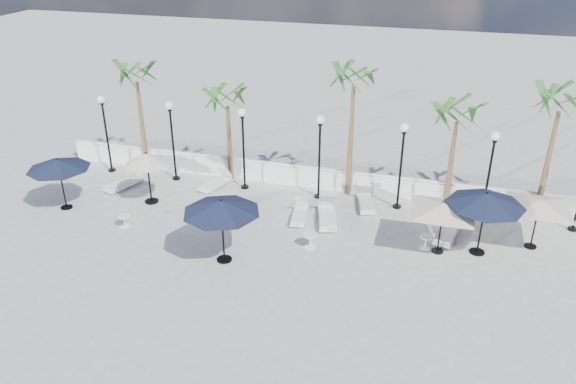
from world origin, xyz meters
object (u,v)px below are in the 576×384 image
(lounger_6, at_px, (366,201))
(lounger_7, at_px, (435,224))
(lounger_1, at_px, (124,182))
(parasol_navy_left, at_px, (58,164))
(lounger_4, at_px, (327,216))
(parasol_cream_small, at_px, (147,160))
(lounger_2, at_px, (299,214))
(lounger_0, at_px, (215,182))
(lounger_5, at_px, (448,231))
(parasol_cream_sq_b, at_px, (541,200))
(parasol_navy_mid, at_px, (221,207))
(lounger_3, at_px, (216,214))
(parasol_navy_right, at_px, (486,200))
(parasol_cream_sq_a, at_px, (444,204))

(lounger_6, xyz_separation_m, lounger_7, (3.00, -1.16, -0.03))
(lounger_1, bearing_deg, parasol_navy_left, -99.08)
(lounger_4, height_order, parasol_cream_small, parasol_cream_small)
(lounger_2, height_order, lounger_4, lounger_4)
(lounger_4, relative_size, lounger_7, 1.28)
(lounger_1, distance_m, parasol_cream_small, 2.83)
(lounger_0, distance_m, lounger_5, 10.65)
(lounger_4, bearing_deg, parasol_cream_sq_b, -13.01)
(lounger_5, bearing_deg, parasol_navy_mid, -140.97)
(lounger_5, xyz_separation_m, parasol_navy_mid, (-7.81, -3.99, 1.96))
(parasol_navy_left, xyz_separation_m, parasol_cream_sq_b, (19.00, 2.17, -0.05))
(lounger_3, distance_m, parasol_cream_small, 3.85)
(parasol_navy_left, bearing_deg, lounger_1, 62.35)
(parasol_cream_sq_b, bearing_deg, parasol_navy_mid, -159.36)
(lounger_1, distance_m, lounger_3, 5.53)
(parasol_navy_left, bearing_deg, lounger_7, 9.45)
(lounger_5, relative_size, lounger_7, 1.22)
(lounger_1, bearing_deg, lounger_3, 1.72)
(parasol_navy_left, xyz_separation_m, parasol_cream_small, (3.27, 1.52, -0.01))
(lounger_3, height_order, lounger_4, lounger_4)
(lounger_6, distance_m, parasol_cream_sq_b, 6.99)
(lounger_7, relative_size, parasol_navy_right, 0.62)
(parasol_navy_mid, bearing_deg, parasol_navy_right, 19.22)
(lounger_1, relative_size, lounger_4, 0.91)
(parasol_navy_left, xyz_separation_m, parasol_cream_sq_a, (15.60, 0.84, -0.03))
(lounger_1, height_order, lounger_3, lounger_1)
(lounger_2, bearing_deg, lounger_3, -172.39)
(parasol_navy_left, relative_size, parasol_cream_sq_a, 0.59)
(lounger_4, distance_m, parasol_cream_sq_a, 4.95)
(lounger_2, bearing_deg, parasol_cream_sq_b, -5.95)
(lounger_1, relative_size, lounger_5, 0.96)
(lounger_1, height_order, parasol_navy_right, parasol_navy_right)
(lounger_5, relative_size, parasol_cream_sq_a, 0.49)
(lounger_3, bearing_deg, lounger_0, 122.56)
(lounger_0, distance_m, parasol_cream_small, 3.55)
(lounger_4, bearing_deg, lounger_3, 178.42)
(lounger_4, xyz_separation_m, parasol_navy_left, (-11.11, -1.95, 1.77))
(parasol_cream_sq_b, bearing_deg, lounger_5, -177.85)
(parasol_cream_sq_a, bearing_deg, lounger_1, 173.27)
(parasol_navy_right, relative_size, parasol_cream_sq_b, 0.66)
(lounger_2, distance_m, parasol_navy_right, 7.40)
(lounger_0, xyz_separation_m, parasol_navy_mid, (2.71, -5.66, 1.99))
(lounger_1, relative_size, lounger_3, 1.08)
(lounger_2, distance_m, parasol_navy_left, 10.28)
(lounger_1, bearing_deg, parasol_cream_sq_a, 11.84)
(lounger_3, bearing_deg, parasol_cream_sq_a, 8.56)
(parasol_cream_sq_a, bearing_deg, lounger_4, 166.05)
(lounger_3, distance_m, parasol_navy_mid, 3.78)
(parasol_navy_left, bearing_deg, lounger_3, 7.88)
(lounger_2, xyz_separation_m, parasol_cream_sq_a, (5.65, -1.01, 1.79))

